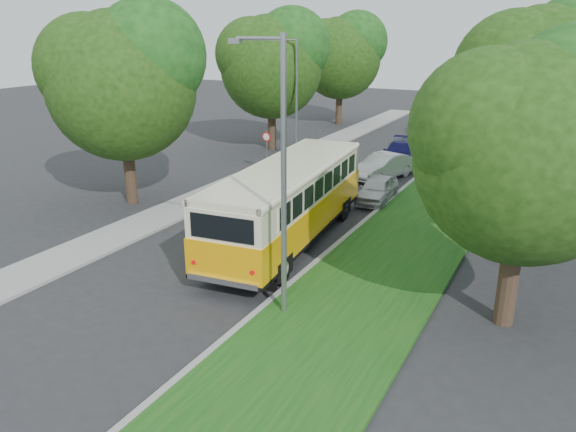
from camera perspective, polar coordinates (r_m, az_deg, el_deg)
The scene contains 13 objects.
ground at distance 20.95m, azimuth -7.64°, elevation -4.34°, with size 120.00×120.00×0.00m, color #29292B.
curb at distance 23.48m, azimuth 6.67°, elevation -1.52°, with size 0.20×70.00×0.15m, color gray.
grass_verge at distance 22.82m, azimuth 12.18°, elevation -2.46°, with size 4.50×70.00×0.13m, color #154D14.
sidewalk at distance 27.40m, azimuth -9.93°, elevation 1.28°, with size 2.20×70.00×0.12m, color gray.
treeline at distance 34.69m, azimuth 14.36°, elevation 14.51°, with size 24.27×41.91×9.46m.
lamppost_near at distance 15.41m, azimuth -0.75°, elevation 4.52°, with size 1.71×0.16×8.00m.
lamppost_far at distance 35.69m, azimuth 0.73°, elevation 12.25°, with size 1.71×0.16×7.50m.
warning_sign at distance 32.47m, azimuth -2.20°, elevation 7.29°, with size 0.56×0.10×2.50m.
vintage_bus at distance 21.73m, azimuth 0.03°, elevation 1.20°, with size 2.78×10.80×3.21m, color #FFAA08, non-canonical shape.
car_silver at distance 27.69m, azimuth 9.05°, elevation 2.72°, with size 1.47×3.64×1.24m, color silver.
car_white at distance 31.97m, azimuth 9.61°, elevation 4.99°, with size 1.48×4.24×1.40m, color silver.
car_blue at distance 35.41m, azimuth 11.39°, elevation 6.26°, with size 2.02×4.97×1.44m, color #141356.
car_grey at distance 44.90m, azimuth 14.34°, elevation 8.55°, with size 2.16×4.68×1.30m, color #56595D.
Camera 1 is at (11.29, -15.66, 8.16)m, focal length 35.00 mm.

